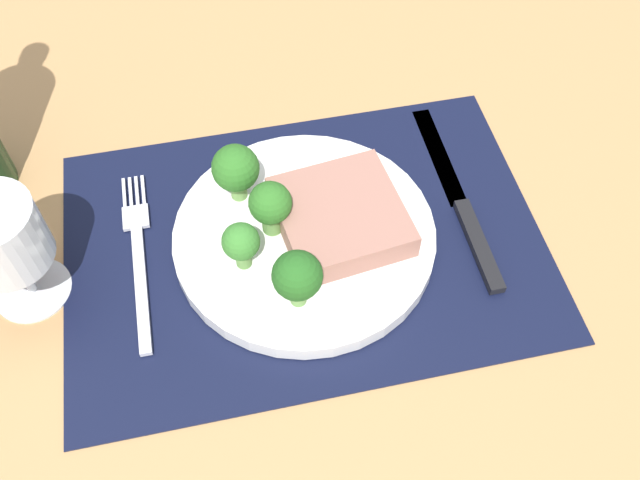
% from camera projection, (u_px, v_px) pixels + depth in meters
% --- Properties ---
extents(ground_plane, '(1.40, 1.10, 0.03)m').
position_uv_depth(ground_plane, '(305.00, 253.00, 0.65)').
color(ground_plane, tan).
extents(placemat, '(0.43, 0.30, 0.00)m').
position_uv_depth(placemat, '(305.00, 243.00, 0.63)').
color(placemat, black).
rests_on(placemat, ground_plane).
extents(plate, '(0.24, 0.24, 0.02)m').
position_uv_depth(plate, '(304.00, 237.00, 0.63)').
color(plate, white).
rests_on(plate, placemat).
extents(steak, '(0.12, 0.12, 0.03)m').
position_uv_depth(steak, '(340.00, 217.00, 0.61)').
color(steak, '#9E6B5B').
rests_on(steak, plate).
extents(broccoli_center, '(0.03, 0.03, 0.05)m').
position_uv_depth(broccoli_center, '(241.00, 243.00, 0.58)').
color(broccoli_center, '#5B8942').
rests_on(broccoli_center, plate).
extents(broccoli_near_fork, '(0.04, 0.04, 0.06)m').
position_uv_depth(broccoli_near_fork, '(270.00, 205.00, 0.59)').
color(broccoli_near_fork, '#5B8942').
rests_on(broccoli_near_fork, plate).
extents(broccoli_front_edge, '(0.04, 0.04, 0.06)m').
position_uv_depth(broccoli_front_edge, '(236.00, 169.00, 0.61)').
color(broccoli_front_edge, '#6B994C').
rests_on(broccoli_front_edge, plate).
extents(broccoli_back_left, '(0.04, 0.04, 0.06)m').
position_uv_depth(broccoli_back_left, '(297.00, 276.00, 0.55)').
color(broccoli_back_left, '#6B994C').
rests_on(broccoli_back_left, plate).
extents(fork, '(0.02, 0.19, 0.01)m').
position_uv_depth(fork, '(139.00, 256.00, 0.62)').
color(fork, silver).
rests_on(fork, placemat).
extents(knife, '(0.02, 0.23, 0.01)m').
position_uv_depth(knife, '(463.00, 207.00, 0.65)').
color(knife, black).
rests_on(knife, placemat).
extents(wine_glass, '(0.07, 0.07, 0.11)m').
position_uv_depth(wine_glass, '(1.00, 245.00, 0.54)').
color(wine_glass, silver).
rests_on(wine_glass, ground_plane).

